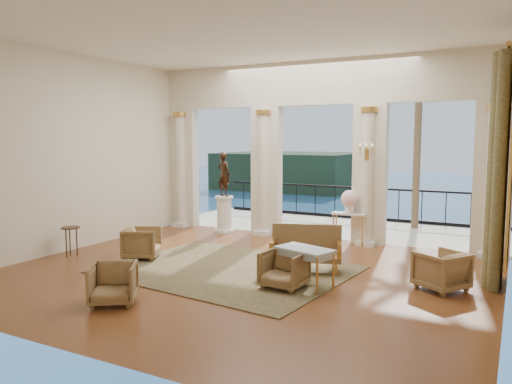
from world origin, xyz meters
The scene contains 23 objects.
floor centered at (0.00, 0.00, 0.00)m, with size 9.00×9.00×0.00m, color #4D2413.
room_walls centered at (0.00, -1.12, 2.88)m, with size 9.00×9.00×9.00m.
arcade centered at (0.00, 3.82, 2.58)m, with size 9.00×0.56×4.50m.
terrace centered at (0.00, 5.80, -0.05)m, with size 10.00×3.60×0.10m, color #BEB69E.
balustrade centered at (0.00, 7.40, 0.41)m, with size 9.00×0.06×1.03m.
palm_tree centered at (2.00, 6.60, 4.09)m, with size 2.00×2.00×4.50m.
headland centered at (-30.00, 70.00, -3.00)m, with size 22.00×18.00×6.00m, color black.
sea centered at (0.00, 60.00, -6.00)m, with size 160.00×160.00×0.00m, color #1B5787.
curtain centered at (4.28, 1.50, 2.02)m, with size 0.33×1.40×4.09m.
window_frame centered at (4.47, 1.50, 2.10)m, with size 0.04×1.60×3.40m, color #C39140.
wall_sconce centered at (1.40, 3.51, 2.23)m, with size 0.30×0.11×0.33m.
rug centered at (-0.37, 0.13, 0.01)m, with size 4.48×3.49×0.02m, color #2F381A.
armchair_a centered at (-0.92, -2.42, 0.35)m, with size 0.69×0.64×0.71m, color #4D401D.
armchair_b centered at (1.09, -0.41, 0.36)m, with size 0.70×0.65×0.72m, color #4D401D.
armchair_c centered at (3.50, 0.74, 0.37)m, with size 0.72×0.68×0.74m, color #4D401D.
armchair_d centered at (-2.50, 0.08, 0.37)m, with size 0.72×0.68×0.74m, color #4D401D.
settee centered at (1.01, 0.78, 0.45)m, with size 1.47×0.98×0.90m.
game_table centered at (1.36, -0.15, 0.61)m, with size 1.10×0.80×0.68m.
pedestal centered at (-2.52, 3.50, 0.48)m, with size 0.54×0.54×1.00m.
statue centered at (-2.52, 3.50, 1.60)m, with size 0.44×0.29×1.20m, color black.
console_table centered at (1.00, 3.55, 0.64)m, with size 0.84×0.38×0.78m.
urn centered at (1.00, 3.55, 1.09)m, with size 0.41×0.41×0.55m.
side_table centered at (-4.00, -0.50, 0.56)m, with size 0.40×0.40×0.65m.
Camera 1 is at (4.60, -8.07, 2.59)m, focal length 35.00 mm.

